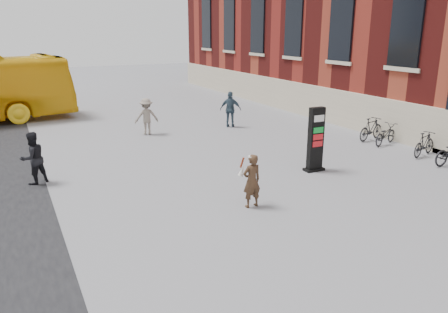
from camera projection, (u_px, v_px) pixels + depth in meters
name	position (u px, v px, depth m)	size (l,w,h in m)	color
ground	(258.00, 211.00, 12.01)	(100.00, 100.00, 0.00)	#9E9EA3
info_pylon	(316.00, 140.00, 15.10)	(0.73, 0.38, 2.26)	black
woman	(252.00, 180.00, 12.09)	(0.59, 0.54, 1.54)	#372719
pedestrian_a	(33.00, 158.00, 13.91)	(0.83, 0.65, 1.71)	black
pedestrian_b	(146.00, 116.00, 20.46)	(1.10, 0.63, 1.70)	gray
pedestrian_c	(231.00, 109.00, 21.95)	(1.06, 0.44, 1.80)	#364A59
bike_5	(424.00, 144.00, 17.06)	(0.45, 1.61, 0.97)	black
bike_6	(385.00, 134.00, 18.77)	(0.59, 1.69, 0.89)	black
bike_7	(371.00, 129.00, 19.47)	(0.48, 1.71, 1.03)	black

